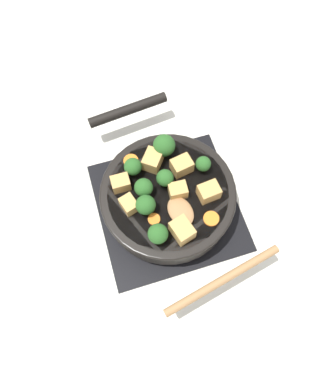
% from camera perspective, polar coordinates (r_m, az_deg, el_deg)
% --- Properties ---
extents(ground_plane, '(2.40, 2.40, 0.00)m').
position_cam_1_polar(ground_plane, '(0.86, -0.00, -2.34)').
color(ground_plane, silver).
extents(front_burner_grate, '(0.31, 0.31, 0.03)m').
position_cam_1_polar(front_burner_grate, '(0.84, -0.00, -2.04)').
color(front_burner_grate, black).
rests_on(front_burner_grate, ground_plane).
extents(skillet_pan, '(0.29, 0.40, 0.06)m').
position_cam_1_polar(skillet_pan, '(0.80, -0.08, -0.59)').
color(skillet_pan, black).
rests_on(skillet_pan, front_burner_grate).
extents(wooden_spoon, '(0.24, 0.23, 0.02)m').
position_cam_1_polar(wooden_spoon, '(0.73, 5.54, -8.76)').
color(wooden_spoon, '#A87A4C').
rests_on(wooden_spoon, skillet_pan).
extents(tofu_cube_center_large, '(0.04, 0.04, 0.03)m').
position_cam_1_polar(tofu_cube_center_large, '(0.75, -5.96, -1.92)').
color(tofu_cube_center_large, tan).
rests_on(tofu_cube_center_large, skillet_pan).
extents(tofu_cube_near_handle, '(0.05, 0.06, 0.03)m').
position_cam_1_polar(tofu_cube_near_handle, '(0.79, -2.34, 4.87)').
color(tofu_cube_near_handle, tan).
rests_on(tofu_cube_near_handle, skillet_pan).
extents(tofu_cube_east_chunk, '(0.05, 0.05, 0.04)m').
position_cam_1_polar(tofu_cube_east_chunk, '(0.73, 1.85, -5.94)').
color(tofu_cube_east_chunk, tan).
rests_on(tofu_cube_east_chunk, skillet_pan).
extents(tofu_cube_west_chunk, '(0.05, 0.04, 0.03)m').
position_cam_1_polar(tofu_cube_west_chunk, '(0.78, 2.11, 4.03)').
color(tofu_cube_west_chunk, tan).
rests_on(tofu_cube_west_chunk, skillet_pan).
extents(tofu_cube_back_piece, '(0.04, 0.03, 0.03)m').
position_cam_1_polar(tofu_cube_back_piece, '(0.76, 1.52, 0.21)').
color(tofu_cube_back_piece, tan).
rests_on(tofu_cube_back_piece, skillet_pan).
extents(tofu_cube_front_piece, '(0.04, 0.04, 0.03)m').
position_cam_1_polar(tofu_cube_front_piece, '(0.76, 6.24, 0.01)').
color(tofu_cube_front_piece, tan).
rests_on(tofu_cube_front_piece, skillet_pan).
extents(tofu_cube_mid_small, '(0.04, 0.03, 0.03)m').
position_cam_1_polar(tofu_cube_mid_small, '(0.77, -7.21, 1.35)').
color(tofu_cube_mid_small, tan).
rests_on(tofu_cube_mid_small, skillet_pan).
extents(broccoli_floret_near_spoon, '(0.04, 0.04, 0.04)m').
position_cam_1_polar(broccoli_floret_near_spoon, '(0.76, -0.81, 2.04)').
color(broccoli_floret_near_spoon, '#709956').
rests_on(broccoli_floret_near_spoon, skillet_pan).
extents(broccoli_floret_center_top, '(0.04, 0.04, 0.05)m').
position_cam_1_polar(broccoli_floret_center_top, '(0.75, -3.74, 0.67)').
color(broccoli_floret_center_top, '#709956').
rests_on(broccoli_floret_center_top, skillet_pan).
extents(broccoli_floret_east_rim, '(0.04, 0.04, 0.05)m').
position_cam_1_polar(broccoli_floret_east_rim, '(0.74, -3.43, -1.99)').
color(broccoli_floret_east_rim, '#709956').
rests_on(broccoli_floret_east_rim, skillet_pan).
extents(broccoli_floret_west_rim, '(0.04, 0.04, 0.04)m').
position_cam_1_polar(broccoli_floret_west_rim, '(0.78, -5.38, 3.85)').
color(broccoli_floret_west_rim, '#709956').
rests_on(broccoli_floret_west_rim, skillet_pan).
extents(broccoli_floret_north_edge, '(0.05, 0.05, 0.05)m').
position_cam_1_polar(broccoli_floret_north_edge, '(0.79, -0.59, 7.09)').
color(broccoli_floret_north_edge, '#709956').
rests_on(broccoli_floret_north_edge, skillet_pan).
extents(broccoli_floret_south_cluster, '(0.03, 0.03, 0.04)m').
position_cam_1_polar(broccoli_floret_south_cluster, '(0.78, 5.38, 4.26)').
color(broccoli_floret_south_cluster, '#709956').
rests_on(broccoli_floret_south_cluster, skillet_pan).
extents(broccoli_floret_mid_floret, '(0.04, 0.04, 0.05)m').
position_cam_1_polar(broccoli_floret_mid_floret, '(0.72, -1.54, -6.39)').
color(broccoli_floret_mid_floret, '#709956').
rests_on(broccoli_floret_mid_floret, skillet_pan).
extents(carrot_slice_orange_thin, '(0.03, 0.03, 0.01)m').
position_cam_1_polar(carrot_slice_orange_thin, '(0.76, 6.60, -4.05)').
color(carrot_slice_orange_thin, orange).
rests_on(carrot_slice_orange_thin, skillet_pan).
extents(carrot_slice_near_center, '(0.03, 0.03, 0.01)m').
position_cam_1_polar(carrot_slice_near_center, '(0.81, -5.66, 4.74)').
color(carrot_slice_near_center, orange).
rests_on(carrot_slice_near_center, skillet_pan).
extents(carrot_slice_edge_slice, '(0.03, 0.03, 0.01)m').
position_cam_1_polar(carrot_slice_edge_slice, '(0.75, -2.14, -4.17)').
color(carrot_slice_edge_slice, orange).
rests_on(carrot_slice_edge_slice, skillet_pan).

